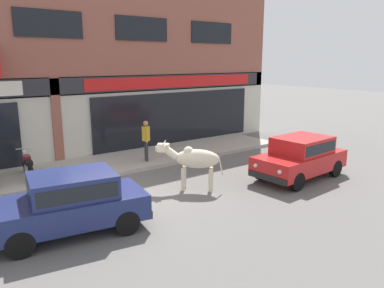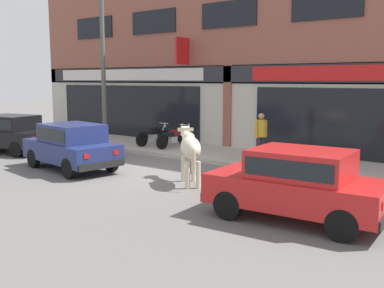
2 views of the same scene
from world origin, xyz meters
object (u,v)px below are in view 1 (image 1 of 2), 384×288
(cow, at_px, (194,159))
(pedestrian, at_px, (146,136))
(motorcycle_1, at_px, (28,165))
(car_0, at_px, (71,200))
(car_1, at_px, (301,155))

(cow, xyz_separation_m, pedestrian, (0.28, 3.49, 0.13))
(motorcycle_1, relative_size, pedestrian, 1.13)
(motorcycle_1, xyz_separation_m, pedestrian, (4.27, -0.65, 0.60))
(car_0, bearing_deg, car_1, -4.13)
(car_0, bearing_deg, cow, 9.47)
(car_0, distance_m, car_1, 7.87)
(car_1, height_order, pedestrian, pedestrian)
(cow, bearing_deg, car_1, -18.95)
(cow, distance_m, motorcycle_1, 5.77)
(car_0, xyz_separation_m, motorcycle_1, (0.18, 4.84, -0.28))
(cow, xyz_separation_m, motorcycle_1, (-3.99, 4.14, -0.47))
(car_0, xyz_separation_m, car_1, (7.84, -0.57, 0.00))
(car_0, relative_size, pedestrian, 2.36)
(car_1, bearing_deg, car_0, 175.87)
(cow, relative_size, pedestrian, 1.05)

